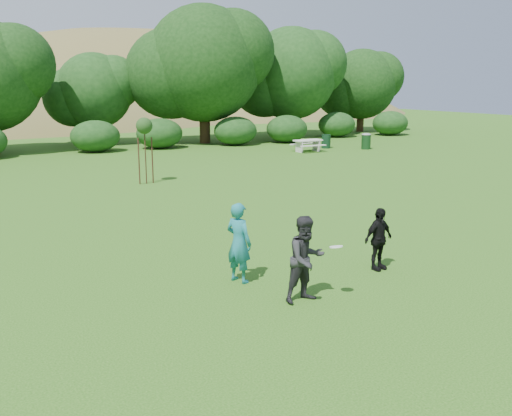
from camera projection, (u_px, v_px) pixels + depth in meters
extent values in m
plane|color=#19470C|center=(323.00, 282.00, 12.60)|extent=(120.00, 120.00, 0.00)
imported|color=#1A6D76|center=(239.00, 243.00, 12.45)|extent=(0.64, 0.76, 1.79)
imported|color=#262528|center=(306.00, 259.00, 11.33)|extent=(0.89, 0.70, 1.76)
imported|color=black|center=(378.00, 239.00, 13.30)|extent=(0.91, 0.47, 1.49)
cylinder|color=#12321D|center=(326.00, 141.00, 37.87)|extent=(0.60, 0.60, 0.90)
cylinder|color=white|center=(336.00, 247.00, 11.30)|extent=(0.27, 0.27, 0.08)
cylinder|color=#361F15|center=(145.00, 155.00, 24.50)|extent=(0.05, 0.05, 2.50)
sphere|color=#224418|center=(144.00, 126.00, 24.22)|extent=(0.70, 0.70, 0.70)
cylinder|color=#3C2317|center=(139.00, 161.00, 24.40)|extent=(0.06, 0.06, 2.00)
cylinder|color=#382016|center=(152.00, 160.00, 24.69)|extent=(0.06, 0.06, 2.00)
cube|color=silver|center=(308.00, 140.00, 35.84)|extent=(1.80, 0.75, 0.08)
cube|color=#B7B3AA|center=(299.00, 147.00, 35.61)|extent=(0.10, 0.70, 0.68)
cube|color=#B0ADA4|center=(316.00, 146.00, 36.24)|extent=(0.10, 0.70, 0.68)
cube|color=beige|center=(313.00, 146.00, 35.39)|extent=(1.80, 0.28, 0.06)
cube|color=beige|center=(302.00, 144.00, 36.41)|extent=(1.80, 0.28, 0.06)
cylinder|color=#143818|center=(366.00, 142.00, 37.32)|extent=(0.60, 0.60, 0.90)
ellipsoid|color=gray|center=(366.00, 135.00, 37.21)|extent=(0.60, 0.60, 0.20)
ellipsoid|color=olive|center=(146.00, 207.00, 86.44)|extent=(100.00, 64.00, 52.00)
ellipsoid|color=olive|center=(241.00, 162.00, 79.42)|extent=(60.00, 44.00, 24.00)
cylinder|color=#3A2616|center=(96.00, 128.00, 40.10)|extent=(0.60, 0.60, 2.27)
sphere|color=#194214|center=(94.00, 91.00, 39.54)|extent=(5.22, 5.22, 5.22)
cylinder|color=#3A2616|center=(205.00, 120.00, 40.82)|extent=(0.76, 0.76, 3.32)
sphere|color=#194214|center=(204.00, 64.00, 39.98)|extent=(8.12, 8.12, 8.12)
cylinder|color=#3A2616|center=(291.00, 118.00, 45.58)|extent=(0.71, 0.71, 2.97)
sphere|color=#194214|center=(291.00, 73.00, 44.82)|extent=(7.19, 7.19, 7.19)
cylinder|color=#3A2616|center=(360.00, 118.00, 50.35)|extent=(0.62, 0.62, 2.45)
sphere|color=#194214|center=(362.00, 84.00, 49.72)|extent=(6.03, 6.03, 6.03)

